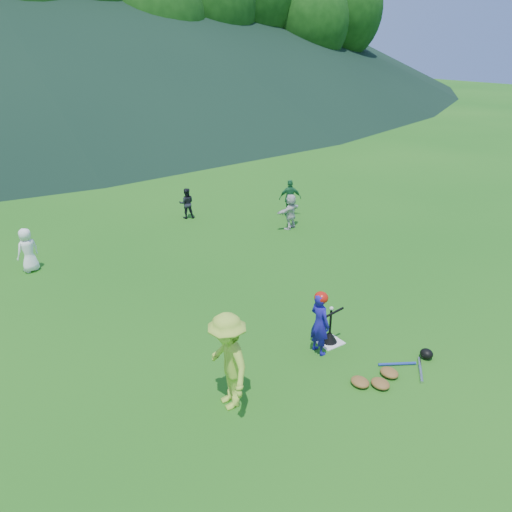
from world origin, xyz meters
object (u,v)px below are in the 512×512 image
(batter_child, at_px, (320,323))
(batting_tee, at_px, (330,336))
(home_plate, at_px, (329,342))
(fielder_d, at_px, (291,211))
(adult_coach, at_px, (228,362))
(equipment_pile, at_px, (390,373))
(fielder_b, at_px, (187,203))
(fielder_c, at_px, (290,198))
(fielder_a, at_px, (28,250))

(batter_child, relative_size, batting_tee, 1.79)
(home_plate, height_order, fielder_d, fielder_d)
(home_plate, bearing_deg, batting_tee, 0.00)
(adult_coach, bearing_deg, equipment_pile, 78.34)
(fielder_d, bearing_deg, adult_coach, 28.94)
(fielder_b, xyz_separation_m, batting_tee, (-1.06, -8.04, -0.37))
(fielder_b, relative_size, fielder_c, 0.82)
(fielder_b, bearing_deg, batting_tee, 106.54)
(batting_tee, bearing_deg, batter_child, -161.99)
(fielder_d, bearing_deg, fielder_b, -67.13)
(fielder_c, relative_size, fielder_d, 1.12)
(fielder_c, relative_size, equipment_pile, 0.67)
(batter_child, bearing_deg, batting_tee, -72.69)
(home_plate, relative_size, batting_tee, 0.66)
(fielder_c, xyz_separation_m, equipment_pile, (-3.76, -7.70, -0.54))
(home_plate, height_order, batter_child, batter_child)
(fielder_b, bearing_deg, fielder_d, 153.48)
(batter_child, xyz_separation_m, batting_tee, (0.38, 0.12, -0.48))
(fielder_d, bearing_deg, batter_child, 40.26)
(fielder_c, bearing_deg, batter_child, 84.83)
(batter_child, xyz_separation_m, fielder_c, (4.31, 6.45, -0.00))
(equipment_pile, bearing_deg, batting_tee, 96.61)
(batting_tee, xyz_separation_m, equipment_pile, (0.16, -1.37, -0.06))
(fielder_a, distance_m, fielder_d, 7.34)
(batter_child, height_order, adult_coach, adult_coach)
(fielder_c, bearing_deg, fielder_b, -2.40)
(fielder_d, bearing_deg, fielder_a, -26.00)
(home_plate, xyz_separation_m, equipment_pile, (0.16, -1.37, 0.06))
(adult_coach, height_order, fielder_d, adult_coach)
(adult_coach, xyz_separation_m, fielder_b, (3.56, 8.48, -0.32))
(home_plate, relative_size, batter_child, 0.37)
(home_plate, distance_m, fielder_a, 7.75)
(fielder_b, relative_size, fielder_d, 0.92)
(batter_child, relative_size, fielder_b, 1.23)
(home_plate, xyz_separation_m, fielder_b, (1.06, 8.04, 0.49))
(fielder_a, bearing_deg, fielder_b, 176.51)
(adult_coach, distance_m, fielder_c, 9.33)
(batter_child, bearing_deg, adult_coach, 97.64)
(adult_coach, xyz_separation_m, equipment_pile, (2.67, -0.94, -0.75))
(fielder_a, xyz_separation_m, equipment_pile, (4.18, -7.98, -0.49))
(batter_child, bearing_deg, home_plate, -72.69)
(fielder_a, relative_size, fielder_c, 0.92)
(fielder_a, height_order, batting_tee, fielder_a)
(fielder_c, bearing_deg, home_plate, 86.75)
(adult_coach, relative_size, equipment_pile, 0.90)
(batting_tee, height_order, equipment_pile, batting_tee)
(fielder_a, distance_m, batting_tee, 7.74)
(home_plate, distance_m, adult_coach, 2.67)
(home_plate, relative_size, fielder_b, 0.45)
(batter_child, height_order, batting_tee, batter_child)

